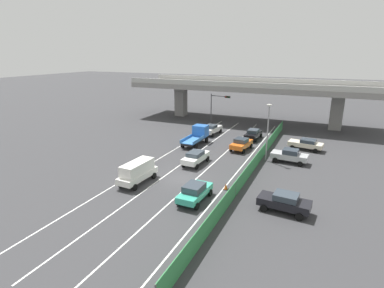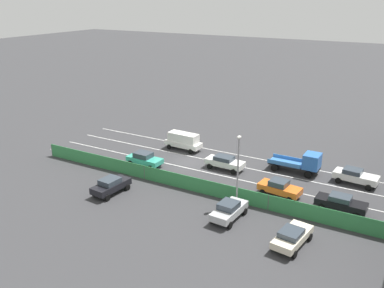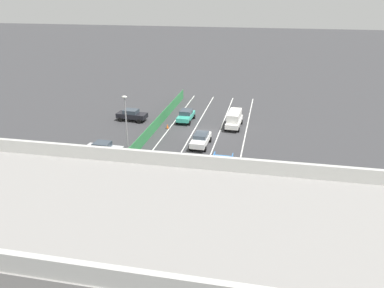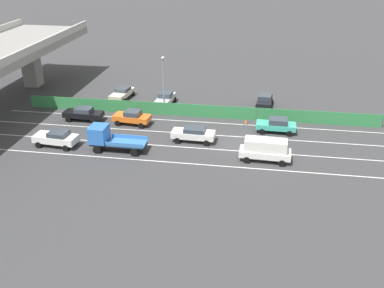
{
  "view_description": "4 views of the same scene",
  "coord_description": "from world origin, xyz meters",
  "px_view_note": "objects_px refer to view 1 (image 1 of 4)",
  "views": [
    {
      "loc": [
        13.6,
        -26.77,
        12.79
      ],
      "look_at": [
        -2.44,
        8.6,
        1.14
      ],
      "focal_mm": 28.42,
      "sensor_mm": 36.0,
      "label": 1
    },
    {
      "loc": [
        40.5,
        23.28,
        19.14
      ],
      "look_at": [
        -1.17,
        -0.28,
        1.9
      ],
      "focal_mm": 39.02,
      "sensor_mm": 36.0,
      "label": 2
    },
    {
      "loc": [
        -7.59,
        46.34,
        17.47
      ],
      "look_at": [
        0.47,
        6.87,
        1.1
      ],
      "focal_mm": 35.71,
      "sensor_mm": 36.0,
      "label": 3
    },
    {
      "loc": [
        -40.02,
        -1.44,
        19.31
      ],
      "look_at": [
        -2.76,
        4.39,
        0.94
      ],
      "focal_mm": 39.41,
      "sensor_mm": 36.0,
      "label": 4
    }
  ],
  "objects_px": {
    "car_hatchback_white": "(196,157)",
    "street_lamp": "(268,127)",
    "car_sedan_white": "(211,129)",
    "car_taxi_teal": "(195,192)",
    "flatbed_truck_blue": "(198,135)",
    "traffic_light": "(218,103)",
    "parked_sedan_dark": "(284,202)",
    "car_van_white": "(137,171)",
    "car_taxi_orange": "(241,144)",
    "parked_wagon_silver": "(290,155)",
    "traffic_cone": "(226,187)",
    "parked_sedan_cream": "(306,144)",
    "car_sedan_black": "(253,134)"
  },
  "relations": [
    {
      "from": "car_hatchback_white",
      "to": "car_sedan_black",
      "type": "distance_m",
      "value": 14.15
    },
    {
      "from": "parked_sedan_cream",
      "to": "traffic_light",
      "type": "relative_size",
      "value": 0.83
    },
    {
      "from": "car_taxi_orange",
      "to": "traffic_cone",
      "type": "xyz_separation_m",
      "value": [
        2.09,
        -12.97,
        -0.62
      ]
    },
    {
      "from": "car_sedan_black",
      "to": "car_taxi_teal",
      "type": "height_order",
      "value": "car_taxi_teal"
    },
    {
      "from": "car_hatchback_white",
      "to": "car_taxi_orange",
      "type": "height_order",
      "value": "car_taxi_orange"
    },
    {
      "from": "car_hatchback_white",
      "to": "parked_wagon_silver",
      "type": "distance_m",
      "value": 11.4
    },
    {
      "from": "car_hatchback_white",
      "to": "car_sedan_white",
      "type": "height_order",
      "value": "car_sedan_white"
    },
    {
      "from": "flatbed_truck_blue",
      "to": "parked_wagon_silver",
      "type": "xyz_separation_m",
      "value": [
        13.39,
        -3.03,
        -0.37
      ]
    },
    {
      "from": "car_taxi_orange",
      "to": "street_lamp",
      "type": "distance_m",
      "value": 5.97
    },
    {
      "from": "car_van_white",
      "to": "parked_sedan_dark",
      "type": "bearing_deg",
      "value": 0.25
    },
    {
      "from": "car_hatchback_white",
      "to": "car_sedan_white",
      "type": "bearing_deg",
      "value": 103.25
    },
    {
      "from": "car_sedan_black",
      "to": "car_taxi_orange",
      "type": "bearing_deg",
      "value": -92.06
    },
    {
      "from": "car_van_white",
      "to": "street_lamp",
      "type": "xyz_separation_m",
      "value": [
        10.61,
        12.21,
        3.03
      ]
    },
    {
      "from": "car_hatchback_white",
      "to": "car_van_white",
      "type": "xyz_separation_m",
      "value": [
        -3.22,
        -7.46,
        0.37
      ]
    },
    {
      "from": "car_sedan_white",
      "to": "car_taxi_orange",
      "type": "bearing_deg",
      "value": -42.41
    },
    {
      "from": "traffic_light",
      "to": "car_taxi_orange",
      "type": "bearing_deg",
      "value": -57.69
    },
    {
      "from": "parked_sedan_dark",
      "to": "traffic_light",
      "type": "height_order",
      "value": "traffic_light"
    },
    {
      "from": "parked_wagon_silver",
      "to": "car_sedan_white",
      "type": "bearing_deg",
      "value": 147.27
    },
    {
      "from": "car_sedan_white",
      "to": "parked_sedan_dark",
      "type": "height_order",
      "value": "parked_sedan_dark"
    },
    {
      "from": "car_sedan_white",
      "to": "flatbed_truck_blue",
      "type": "relative_size",
      "value": 0.82
    },
    {
      "from": "car_hatchback_white",
      "to": "street_lamp",
      "type": "distance_m",
      "value": 9.42
    },
    {
      "from": "car_sedan_white",
      "to": "parked_sedan_cream",
      "type": "xyz_separation_m",
      "value": [
        14.79,
        -2.41,
        -0.05
      ]
    },
    {
      "from": "parked_wagon_silver",
      "to": "street_lamp",
      "type": "relative_size",
      "value": 0.62
    },
    {
      "from": "parked_wagon_silver",
      "to": "traffic_cone",
      "type": "xyz_separation_m",
      "value": [
        -4.6,
        -10.49,
        -0.63
      ]
    },
    {
      "from": "parked_wagon_silver",
      "to": "parked_sedan_cream",
      "type": "height_order",
      "value": "parked_wagon_silver"
    },
    {
      "from": "car_sedan_white",
      "to": "car_taxi_teal",
      "type": "xyz_separation_m",
      "value": [
        6.98,
        -22.51,
        -0.01
      ]
    },
    {
      "from": "car_sedan_white",
      "to": "car_taxi_orange",
      "type": "distance_m",
      "value": 9.09
    },
    {
      "from": "car_sedan_black",
      "to": "street_lamp",
      "type": "distance_m",
      "value": 10.24
    },
    {
      "from": "parked_sedan_dark",
      "to": "car_van_white",
      "type": "bearing_deg",
      "value": -179.75
    },
    {
      "from": "car_van_white",
      "to": "parked_sedan_dark",
      "type": "relative_size",
      "value": 1.13
    },
    {
      "from": "flatbed_truck_blue",
      "to": "car_van_white",
      "type": "bearing_deg",
      "value": -89.9
    },
    {
      "from": "traffic_light",
      "to": "car_van_white",
      "type": "bearing_deg",
      "value": -86.91
    },
    {
      "from": "car_taxi_teal",
      "to": "flatbed_truck_blue",
      "type": "relative_size",
      "value": 0.77
    },
    {
      "from": "car_taxi_orange",
      "to": "traffic_cone",
      "type": "distance_m",
      "value": 13.16
    },
    {
      "from": "parked_wagon_silver",
      "to": "parked_sedan_cream",
      "type": "xyz_separation_m",
      "value": [
        1.4,
        6.2,
        -0.06
      ]
    },
    {
      "from": "car_hatchback_white",
      "to": "street_lamp",
      "type": "relative_size",
      "value": 0.65
    },
    {
      "from": "parked_sedan_dark",
      "to": "traffic_cone",
      "type": "distance_m",
      "value": 6.2
    },
    {
      "from": "car_taxi_teal",
      "to": "car_sedan_black",
      "type": "bearing_deg",
      "value": 90.14
    },
    {
      "from": "car_van_white",
      "to": "car_taxi_orange",
      "type": "xyz_separation_m",
      "value": [
        6.67,
        15.14,
        -0.36
      ]
    },
    {
      "from": "car_sedan_white",
      "to": "traffic_light",
      "type": "distance_m",
      "value": 7.64
    },
    {
      "from": "car_taxi_orange",
      "to": "parked_sedan_dark",
      "type": "height_order",
      "value": "car_taxi_orange"
    },
    {
      "from": "flatbed_truck_blue",
      "to": "parked_sedan_dark",
      "type": "distance_m",
      "value": 21.38
    },
    {
      "from": "car_sedan_black",
      "to": "flatbed_truck_blue",
      "type": "relative_size",
      "value": 0.82
    },
    {
      "from": "car_taxi_orange",
      "to": "traffic_light",
      "type": "bearing_deg",
      "value": 122.31
    },
    {
      "from": "car_sedan_white",
      "to": "car_taxi_orange",
      "type": "relative_size",
      "value": 1.06
    },
    {
      "from": "parked_sedan_dark",
      "to": "car_sedan_white",
      "type": "bearing_deg",
      "value": 124.53
    },
    {
      "from": "car_van_white",
      "to": "traffic_light",
      "type": "bearing_deg",
      "value": 93.09
    },
    {
      "from": "car_sedan_black",
      "to": "traffic_light",
      "type": "relative_size",
      "value": 0.82
    },
    {
      "from": "car_taxi_teal",
      "to": "parked_sedan_cream",
      "type": "xyz_separation_m",
      "value": [
        7.81,
        20.1,
        -0.04
      ]
    },
    {
      "from": "car_sedan_white",
      "to": "car_hatchback_white",
      "type": "bearing_deg",
      "value": -76.75
    }
  ]
}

